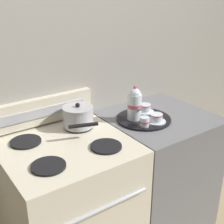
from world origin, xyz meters
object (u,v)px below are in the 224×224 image
Objects in this scene: teacup_right at (145,108)px; creamer_jug at (145,122)px; saucepan at (78,117)px; stove at (70,210)px; teapot at (135,104)px; teacup_left at (156,118)px; serving_tray at (144,119)px.

creamer_jug reaches higher than teacup_right.
saucepan is at bearing 143.97° from creamer_jug.
teacup_right is (0.65, 0.08, 0.50)m from stove.
teapot reaches higher than teacup_right.
saucepan is 1.31× the size of teapot.
stove is 7.44× the size of teacup_left.
teacup_right is 2.07× the size of creamer_jug.
creamer_jug is at bearing -10.21° from stove.
stove is 0.77m from teapot.
teapot is (0.35, -0.12, 0.04)m from saucepan.
stove is at bearing -179.14° from serving_tray.
teapot is 0.16m from teacup_right.
serving_tray is at bearing -134.32° from teacup_right.
stove is at bearing -138.62° from saucepan.
teapot is at bearing 126.74° from teacup_left.
teacup_right is (0.05, 0.17, 0.00)m from teacup_left.
creamer_jug reaches higher than teacup_left.
stove is 7.44× the size of teacup_right.
stove is 0.71m from creamer_jug.
serving_tray is at bearing 104.35° from teacup_left.
saucepan is at bearing 172.10° from teacup_right.
teacup_right is at bearing -7.90° from saucepan.
teacup_right reaches higher than stove.
stove is at bearing -176.63° from teapot.
saucepan is 0.49m from teacup_left.
creamer_jug is (-0.08, -0.10, 0.04)m from serving_tray.
creamer_jug reaches higher than stove.
teacup_left is (0.43, -0.23, -0.04)m from saucepan.
creamer_jug is (0.33, -0.24, -0.03)m from saucepan.
stove is 0.82m from teacup_right.
saucepan is 2.37× the size of teacup_left.
teacup_right is 0.23m from creamer_jug.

